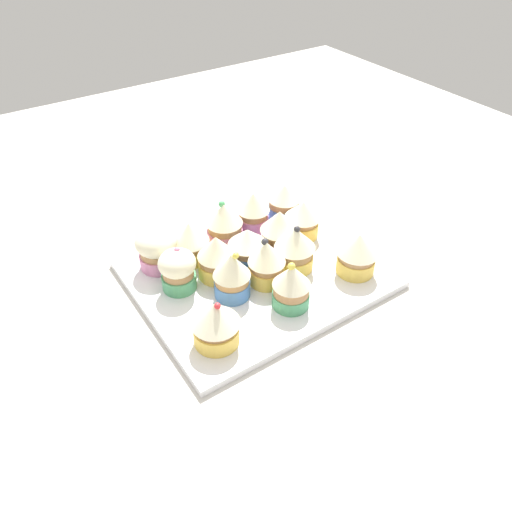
{
  "coord_description": "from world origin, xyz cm",
  "views": [
    {
      "loc": [
        50.0,
        -33.46,
        52.57
      ],
      "look_at": [
        0.0,
        0.0,
        4.2
      ],
      "focal_mm": 35.02,
      "sensor_mm": 36.0,
      "label": 1
    }
  ],
  "objects_px": {
    "cupcake_4": "(217,256)",
    "cupcake_15": "(357,252)",
    "cupcake_13": "(284,202)",
    "cupcake_14": "(303,218)",
    "cupcake_2": "(216,322)",
    "cupcake_3": "(190,241)",
    "cupcake_5": "(232,275)",
    "cupcake_8": "(268,261)",
    "cupcake_10": "(253,211)",
    "cupcake_11": "(279,230)",
    "cupcake_7": "(249,246)",
    "cupcake_9": "(290,286)",
    "baking_tray": "(256,274)",
    "cupcake_1": "(178,270)",
    "cupcake_6": "(224,223)",
    "cupcake_12": "(295,247)",
    "cupcake_0": "(157,248)"
  },
  "relations": [
    {
      "from": "cupcake_8",
      "to": "cupcake_10",
      "type": "xyz_separation_m",
      "value": [
        -0.13,
        0.06,
        -0.0
      ]
    },
    {
      "from": "cupcake_3",
      "to": "cupcake_11",
      "type": "relative_size",
      "value": 0.93
    },
    {
      "from": "cupcake_4",
      "to": "cupcake_15",
      "type": "bearing_deg",
      "value": 58.83
    },
    {
      "from": "cupcake_5",
      "to": "cupcake_10",
      "type": "height_order",
      "value": "cupcake_5"
    },
    {
      "from": "cupcake_8",
      "to": "cupcake_14",
      "type": "height_order",
      "value": "cupcake_8"
    },
    {
      "from": "cupcake_1",
      "to": "cupcake_9",
      "type": "xyz_separation_m",
      "value": [
        0.12,
        0.12,
        0.0
      ]
    },
    {
      "from": "cupcake_7",
      "to": "cupcake_9",
      "type": "height_order",
      "value": "cupcake_9"
    },
    {
      "from": "baking_tray",
      "to": "cupcake_14",
      "type": "relative_size",
      "value": 5.48
    },
    {
      "from": "cupcake_6",
      "to": "cupcake_12",
      "type": "bearing_deg",
      "value": 25.66
    },
    {
      "from": "cupcake_5",
      "to": "cupcake_8",
      "type": "distance_m",
      "value": 0.06
    },
    {
      "from": "cupcake_3",
      "to": "cupcake_8",
      "type": "distance_m",
      "value": 0.14
    },
    {
      "from": "cupcake_6",
      "to": "cupcake_15",
      "type": "distance_m",
      "value": 0.22
    },
    {
      "from": "cupcake_11",
      "to": "cupcake_3",
      "type": "bearing_deg",
      "value": -113.61
    },
    {
      "from": "cupcake_7",
      "to": "cupcake_8",
      "type": "distance_m",
      "value": 0.05
    },
    {
      "from": "cupcake_12",
      "to": "cupcake_15",
      "type": "height_order",
      "value": "cupcake_12"
    },
    {
      "from": "cupcake_11",
      "to": "cupcake_15",
      "type": "xyz_separation_m",
      "value": [
        0.11,
        0.07,
        0.0
      ]
    },
    {
      "from": "cupcake_7",
      "to": "baking_tray",
      "type": "bearing_deg",
      "value": -8.12
    },
    {
      "from": "cupcake_5",
      "to": "cupcake_15",
      "type": "height_order",
      "value": "cupcake_5"
    },
    {
      "from": "cupcake_3",
      "to": "cupcake_10",
      "type": "distance_m",
      "value": 0.13
    },
    {
      "from": "cupcake_15",
      "to": "cupcake_11",
      "type": "bearing_deg",
      "value": -150.19
    },
    {
      "from": "cupcake_6",
      "to": "cupcake_13",
      "type": "height_order",
      "value": "cupcake_6"
    },
    {
      "from": "cupcake_11",
      "to": "cupcake_13",
      "type": "bearing_deg",
      "value": 138.27
    },
    {
      "from": "cupcake_8",
      "to": "cupcake_10",
      "type": "relative_size",
      "value": 1.08
    },
    {
      "from": "cupcake_13",
      "to": "cupcake_14",
      "type": "bearing_deg",
      "value": -4.09
    },
    {
      "from": "cupcake_8",
      "to": "cupcake_2",
      "type": "bearing_deg",
      "value": -63.75
    },
    {
      "from": "baking_tray",
      "to": "cupcake_0",
      "type": "distance_m",
      "value": 0.16
    },
    {
      "from": "cupcake_6",
      "to": "cupcake_8",
      "type": "distance_m",
      "value": 0.12
    },
    {
      "from": "cupcake_4",
      "to": "cupcake_6",
      "type": "bearing_deg",
      "value": 142.03
    },
    {
      "from": "cupcake_7",
      "to": "cupcake_10",
      "type": "xyz_separation_m",
      "value": [
        -0.07,
        0.06,
        0.0
      ]
    },
    {
      "from": "cupcake_10",
      "to": "cupcake_13",
      "type": "bearing_deg",
      "value": 86.19
    },
    {
      "from": "cupcake_1",
      "to": "cupcake_5",
      "type": "relative_size",
      "value": 0.89
    },
    {
      "from": "cupcake_0",
      "to": "cupcake_7",
      "type": "relative_size",
      "value": 1.04
    },
    {
      "from": "cupcake_7",
      "to": "cupcake_9",
      "type": "distance_m",
      "value": 0.11
    },
    {
      "from": "cupcake_10",
      "to": "cupcake_3",
      "type": "bearing_deg",
      "value": -84.5
    },
    {
      "from": "cupcake_2",
      "to": "cupcake_3",
      "type": "relative_size",
      "value": 1.06
    },
    {
      "from": "cupcake_12",
      "to": "cupcake_13",
      "type": "relative_size",
      "value": 1.13
    },
    {
      "from": "baking_tray",
      "to": "cupcake_2",
      "type": "xyz_separation_m",
      "value": [
        0.09,
        -0.13,
        0.04
      ]
    },
    {
      "from": "cupcake_8",
      "to": "cupcake_12",
      "type": "height_order",
      "value": "same"
    },
    {
      "from": "cupcake_6",
      "to": "cupcake_13",
      "type": "distance_m",
      "value": 0.12
    },
    {
      "from": "cupcake_0",
      "to": "cupcake_8",
      "type": "relative_size",
      "value": 0.89
    },
    {
      "from": "cupcake_11",
      "to": "cupcake_14",
      "type": "distance_m",
      "value": 0.06
    },
    {
      "from": "cupcake_0",
      "to": "cupcake_4",
      "type": "height_order",
      "value": "cupcake_4"
    },
    {
      "from": "cupcake_9",
      "to": "cupcake_12",
      "type": "distance_m",
      "value": 0.09
    },
    {
      "from": "cupcake_2",
      "to": "cupcake_15",
      "type": "xyz_separation_m",
      "value": [
        -0.01,
        0.26,
        0.0
      ]
    },
    {
      "from": "cupcake_7",
      "to": "cupcake_11",
      "type": "height_order",
      "value": "cupcake_11"
    },
    {
      "from": "cupcake_4",
      "to": "cupcake_7",
      "type": "xyz_separation_m",
      "value": [
        0.0,
        0.06,
        -0.0
      ]
    },
    {
      "from": "cupcake_4",
      "to": "cupcake_7",
      "type": "height_order",
      "value": "cupcake_4"
    },
    {
      "from": "baking_tray",
      "to": "cupcake_12",
      "type": "distance_m",
      "value": 0.08
    },
    {
      "from": "cupcake_10",
      "to": "cupcake_11",
      "type": "relative_size",
      "value": 0.98
    },
    {
      "from": "baking_tray",
      "to": "cupcake_5",
      "type": "relative_size",
      "value": 4.66
    }
  ]
}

